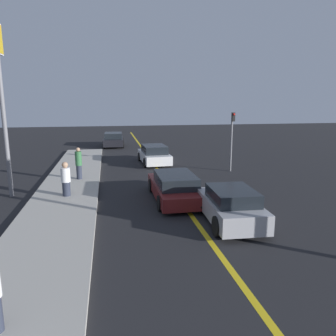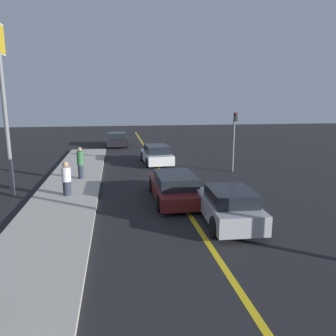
# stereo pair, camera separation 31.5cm
# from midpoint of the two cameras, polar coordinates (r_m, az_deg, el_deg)

# --- Properties ---
(road_center_line) EXTENTS (0.20, 60.00, 0.01)m
(road_center_line) POSITION_cam_midpoint_polar(r_m,az_deg,el_deg) (17.84, 0.89, -3.02)
(road_center_line) COLOR gold
(road_center_line) RESTS_ON ground_plane
(sidewalk_left) EXTENTS (3.02, 31.24, 0.15)m
(sidewalk_left) POSITION_cam_midpoint_polar(r_m,az_deg,el_deg) (15.44, -17.23, -5.66)
(sidewalk_left) COLOR #ADA89E
(sidewalk_left) RESTS_ON ground_plane
(car_near_right_lane) EXTENTS (2.01, 3.89, 1.37)m
(car_near_right_lane) POSITION_cam_midpoint_polar(r_m,az_deg,el_deg) (12.53, 11.26, -6.58)
(car_near_right_lane) COLOR #9E9EA3
(car_near_right_lane) RESTS_ON ground_plane
(car_ahead_center) EXTENTS (2.02, 4.75, 1.27)m
(car_ahead_center) POSITION_cam_midpoint_polar(r_m,az_deg,el_deg) (15.13, 1.76, -3.33)
(car_ahead_center) COLOR maroon
(car_ahead_center) RESTS_ON ground_plane
(car_far_distant) EXTENTS (2.09, 4.19, 1.36)m
(car_far_distant) POSITION_cam_midpoint_polar(r_m,az_deg,el_deg) (23.77, -1.62, 2.32)
(car_far_distant) COLOR silver
(car_far_distant) RESTS_ON ground_plane
(car_parked_left_lot) EXTENTS (2.13, 4.26, 1.38)m
(car_parked_left_lot) POSITION_cam_midpoint_polar(r_m,az_deg,el_deg) (33.11, -8.56, 4.92)
(car_parked_left_lot) COLOR black
(car_parked_left_lot) RESTS_ON ground_plane
(pedestrian_mid_group) EXTENTS (0.43, 0.43, 1.61)m
(pedestrian_mid_group) POSITION_cam_midpoint_polar(r_m,az_deg,el_deg) (15.99, -16.75, -1.81)
(pedestrian_mid_group) COLOR #282D3D
(pedestrian_mid_group) RESTS_ON sidewalk_left
(pedestrian_far_standing) EXTENTS (0.36, 0.36, 1.80)m
(pedestrian_far_standing) POSITION_cam_midpoint_polar(r_m,az_deg,el_deg) (19.15, -14.57, 0.86)
(pedestrian_far_standing) COLOR #282D3D
(pedestrian_far_standing) RESTS_ON sidewalk_left
(traffic_light) EXTENTS (0.18, 0.40, 3.78)m
(traffic_light) POSITION_cam_midpoint_polar(r_m,az_deg,el_deg) (21.32, 11.84, 5.56)
(traffic_light) COLOR slate
(traffic_light) RESTS_ON ground_plane
(roadside_sign) EXTENTS (0.20, 1.64, 7.95)m
(roadside_sign) POSITION_cam_midpoint_polar(r_m,az_deg,el_deg) (17.03, -26.57, 14.54)
(roadside_sign) COLOR slate
(roadside_sign) RESTS_ON ground_plane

